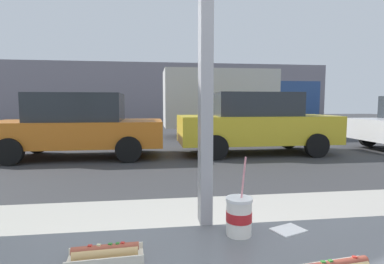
# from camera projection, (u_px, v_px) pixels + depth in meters

# --- Properties ---
(ground_plane) EXTENTS (60.00, 60.00, 0.00)m
(ground_plane) POSITION_uv_depth(u_px,v_px,m) (159.00, 151.00, 9.19)
(ground_plane) COLOR #38383A
(sidewalk_strip) EXTENTS (16.00, 2.80, 0.12)m
(sidewalk_strip) POSITION_uv_depth(u_px,v_px,m) (176.00, 250.00, 2.87)
(sidewalk_strip) COLOR #B2ADA3
(sidewalk_strip) RESTS_ON ground
(building_facade_far) EXTENTS (28.00, 1.20, 4.55)m
(building_facade_far) POSITION_uv_depth(u_px,v_px,m) (153.00, 93.00, 23.80)
(building_facade_far) COLOR gray
(building_facade_far) RESTS_ON ground
(soda_cup_left) EXTENTS (0.10, 0.10, 0.30)m
(soda_cup_left) POSITION_uv_depth(u_px,v_px,m) (239.00, 216.00, 1.15)
(soda_cup_left) COLOR white
(soda_cup_left) RESTS_ON window_counter
(hotdog_tray_far) EXTENTS (0.24, 0.11, 0.05)m
(hotdog_tray_far) POSITION_uv_depth(u_px,v_px,m) (106.00, 253.00, 0.97)
(hotdog_tray_far) COLOR beige
(hotdog_tray_far) RESTS_ON window_counter
(napkin_wrapper) EXTENTS (0.14, 0.13, 0.00)m
(napkin_wrapper) POSITION_uv_depth(u_px,v_px,m) (288.00, 230.00, 1.20)
(napkin_wrapper) COLOR white
(napkin_wrapper) RESTS_ON window_counter
(parked_car_orange) EXTENTS (4.39, 2.00, 1.70)m
(parked_car_orange) POSITION_uv_depth(u_px,v_px,m) (78.00, 125.00, 8.08)
(parked_car_orange) COLOR orange
(parked_car_orange) RESTS_ON ground
(parked_car_yellow) EXTENTS (4.43, 1.91, 1.74)m
(parked_car_yellow) POSITION_uv_depth(u_px,v_px,m) (256.00, 123.00, 8.73)
(parked_car_yellow) COLOR gold
(parked_car_yellow) RESTS_ON ground
(box_truck) EXTENTS (6.40, 2.44, 2.83)m
(box_truck) POSITION_uv_depth(u_px,v_px,m) (235.00, 101.00, 13.25)
(box_truck) COLOR beige
(box_truck) RESTS_ON ground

